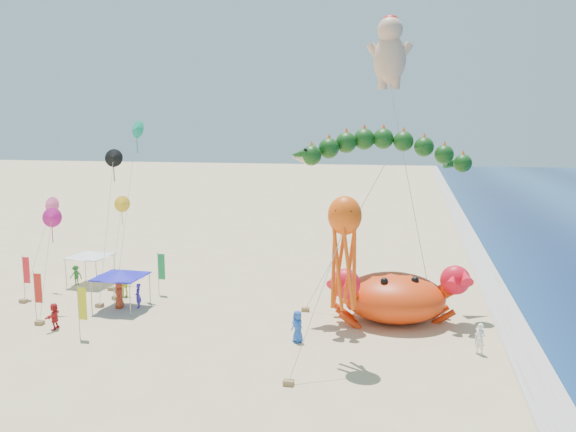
# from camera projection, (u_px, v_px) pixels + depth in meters

# --- Properties ---
(ground) EXTENTS (320.00, 320.00, 0.00)m
(ground) POSITION_uv_depth(u_px,v_px,m) (313.00, 326.00, 34.52)
(ground) COLOR #D1B784
(ground) RESTS_ON ground
(foam_strip) EXTENTS (320.00, 320.00, 0.00)m
(foam_strip) POSITION_uv_depth(u_px,v_px,m) (520.00, 342.00, 31.91)
(foam_strip) COLOR silver
(foam_strip) RESTS_ON ground
(crab_inflatable) EXTENTS (8.67, 7.12, 3.80)m
(crab_inflatable) POSITION_uv_depth(u_px,v_px,m) (394.00, 296.00, 35.13)
(crab_inflatable) COLOR red
(crab_inflatable) RESTS_ON ground
(dragon_kite) EXTENTS (11.74, 5.89, 11.65)m
(dragon_kite) POSITION_uv_depth(u_px,v_px,m) (383.00, 155.00, 35.86)
(dragon_kite) COLOR #103C11
(dragon_kite) RESTS_ON ground
(cherub_kite) EXTENTS (4.83, 5.01, 19.76)m
(cherub_kite) POSITION_uv_depth(u_px,v_px,m) (390.00, 51.00, 38.83)
(cherub_kite) COLOR #E2AB8A
(cherub_kite) RESTS_ON ground
(octopus_kite) EXTENTS (3.25, 4.27, 8.70)m
(octopus_kite) POSITION_uv_depth(u_px,v_px,m) (344.00, 244.00, 28.31)
(octopus_kite) COLOR #FF530D
(octopus_kite) RESTS_ON ground
(canopy_blue) EXTENTS (3.32, 3.32, 2.71)m
(canopy_blue) POSITION_uv_depth(u_px,v_px,m) (121.00, 273.00, 37.53)
(canopy_blue) COLOR gray
(canopy_blue) RESTS_ON ground
(canopy_white) EXTENTS (3.11, 3.11, 2.71)m
(canopy_white) POSITION_uv_depth(u_px,v_px,m) (90.00, 254.00, 43.47)
(canopy_white) COLOR gray
(canopy_white) RESTS_ON ground
(feather_flags) EXTENTS (9.49, 9.16, 3.20)m
(feather_flags) POSITION_uv_depth(u_px,v_px,m) (78.00, 282.00, 37.02)
(feather_flags) COLOR gray
(feather_flags) RESTS_ON ground
(beachgoers) EXTENTS (29.98, 10.02, 1.89)m
(beachgoers) POSITION_uv_depth(u_px,v_px,m) (149.00, 301.00, 36.75)
(beachgoers) COLOR blue
(beachgoers) RESTS_ON ground
(small_kites) EXTENTS (8.33, 10.87, 12.68)m
(small_kites) POSITION_uv_depth(u_px,v_px,m) (95.00, 195.00, 40.30)
(small_kites) COLOR yellow
(small_kites) RESTS_ON ground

